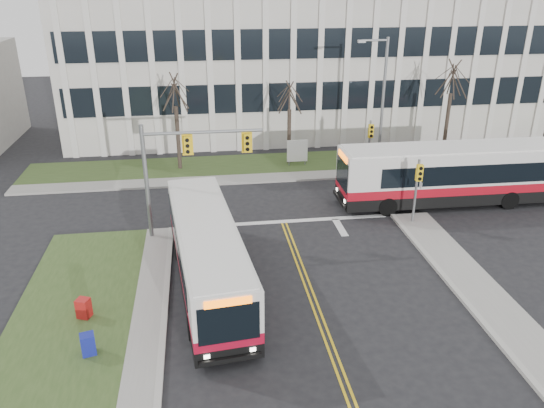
{
  "coord_description": "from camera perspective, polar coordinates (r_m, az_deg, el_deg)",
  "views": [
    {
      "loc": [
        -4.45,
        -18.8,
        12.88
      ],
      "look_at": [
        -0.94,
        6.21,
        2.0
      ],
      "focal_mm": 35.0,
      "sensor_mm": 36.0,
      "label": 1
    }
  ],
  "objects": [
    {
      "name": "ground",
      "position": [
        23.21,
        4.51,
        -10.47
      ],
      "size": [
        120.0,
        120.0,
        0.0
      ],
      "primitive_type": "plane",
      "color": "black",
      "rests_on": "ground"
    },
    {
      "name": "sidewalk_west",
      "position": [
        19.0,
        -14.42,
        -20.0
      ],
      "size": [
        1.2,
        26.0,
        0.14
      ],
      "primitive_type": "cube",
      "color": "#9E9B93",
      "rests_on": "ground"
    },
    {
      "name": "sidewalk_cross",
      "position": [
        37.54,
        7.11,
        3.17
      ],
      "size": [
        44.0,
        1.6,
        0.14
      ],
      "primitive_type": "cube",
      "color": "#9E9B93",
      "rests_on": "ground"
    },
    {
      "name": "building_lawn",
      "position": [
        40.09,
        6.1,
        4.52
      ],
      "size": [
        44.0,
        5.0,
        0.12
      ],
      "primitive_type": "cube",
      "color": "#344A20",
      "rests_on": "ground"
    },
    {
      "name": "office_building",
      "position": [
        50.18,
        3.06,
        15.39
      ],
      "size": [
        40.0,
        16.0,
        12.0
      ],
      "primitive_type": "cube",
      "color": "silver",
      "rests_on": "ground"
    },
    {
      "name": "mast_arm_signal",
      "position": [
        27.38,
        -10.05,
        4.59
      ],
      "size": [
        6.11,
        0.38,
        6.2
      ],
      "color": "slate",
      "rests_on": "ground"
    },
    {
      "name": "signal_pole_near",
      "position": [
        30.06,
        15.38,
        2.24
      ],
      "size": [
        0.34,
        0.39,
        3.8
      ],
      "color": "slate",
      "rests_on": "ground"
    },
    {
      "name": "signal_pole_far",
      "position": [
        37.58,
        10.48,
        6.89
      ],
      "size": [
        0.34,
        0.39,
        3.8
      ],
      "color": "slate",
      "rests_on": "ground"
    },
    {
      "name": "streetlight",
      "position": [
        37.94,
        11.62,
        11.15
      ],
      "size": [
        2.15,
        0.25,
        9.2
      ],
      "color": "slate",
      "rests_on": "ground"
    },
    {
      "name": "directory_sign",
      "position": [
        38.76,
        2.74,
        5.7
      ],
      "size": [
        1.5,
        0.12,
        2.0
      ],
      "color": "slate",
      "rests_on": "ground"
    },
    {
      "name": "tree_left",
      "position": [
        37.56,
        -10.41,
        11.62
      ],
      "size": [
        1.8,
        1.8,
        7.7
      ],
      "color": "#42352B",
      "rests_on": "ground"
    },
    {
      "name": "tree_mid",
      "position": [
        38.4,
        1.9,
        11.27
      ],
      "size": [
        1.8,
        1.8,
        6.82
      ],
      "color": "#42352B",
      "rests_on": "ground"
    },
    {
      "name": "tree_right",
      "position": [
        41.75,
        18.84,
        12.49
      ],
      "size": [
        1.8,
        1.8,
        8.25
      ],
      "color": "#42352B",
      "rests_on": "ground"
    },
    {
      "name": "bus_main",
      "position": [
        23.66,
        -6.98,
        -5.54
      ],
      "size": [
        3.68,
        11.71,
        3.07
      ],
      "primitive_type": null,
      "rotation": [
        0.0,
        0.0,
        0.1
      ],
      "color": "silver",
      "rests_on": "ground"
    },
    {
      "name": "bus_cross",
      "position": [
        33.81,
        18.54,
        2.89
      ],
      "size": [
        13.37,
        3.04,
        3.56
      ],
      "primitive_type": null,
      "rotation": [
        0.0,
        0.0,
        -1.58
      ],
      "color": "silver",
      "rests_on": "ground"
    },
    {
      "name": "newspaper_box_blue",
      "position": [
        21.11,
        -19.15,
        -14.18
      ],
      "size": [
        0.6,
        0.56,
        0.95
      ],
      "primitive_type": "cube",
      "rotation": [
        0.0,
        0.0,
        0.25
      ],
      "color": "navy",
      "rests_on": "ground"
    },
    {
      "name": "newspaper_box_red",
      "position": [
        23.16,
        -19.58,
        -10.62
      ],
      "size": [
        0.63,
        0.6,
        0.95
      ],
      "primitive_type": "cube",
      "rotation": [
        0.0,
        0.0,
        -0.37
      ],
      "color": "#B01716",
      "rests_on": "ground"
    }
  ]
}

